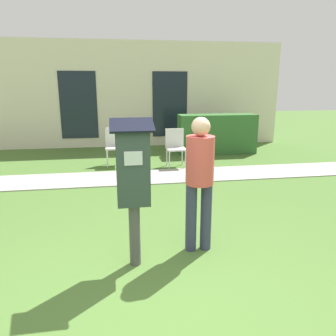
{
  "coord_description": "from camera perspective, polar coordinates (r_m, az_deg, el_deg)",
  "views": [
    {
      "loc": [
        -0.35,
        -2.62,
        1.93
      ],
      "look_at": [
        0.2,
        0.75,
        1.05
      ],
      "focal_mm": 35.0,
      "sensor_mm": 36.0,
      "label": 1
    }
  ],
  "objects": [
    {
      "name": "ground_plane",
      "position": [
        3.27,
        -1.5,
        -21.72
      ],
      "size": [
        40.0,
        40.0,
        0.0
      ],
      "primitive_type": "plane",
      "color": "#476B2D"
    },
    {
      "name": "sidewalk",
      "position": [
        6.96,
        -6.05,
        -1.63
      ],
      "size": [
        12.0,
        1.1,
        0.02
      ],
      "color": "#A3A099",
      "rests_on": "ground"
    },
    {
      "name": "building_facade",
      "position": [
        10.48,
        -7.54,
        12.52
      ],
      "size": [
        10.0,
        0.26,
        3.2
      ],
      "color": "beige",
      "rests_on": "ground"
    },
    {
      "name": "parking_meter",
      "position": [
        3.39,
        -6.09,
        -1.24
      ],
      "size": [
        0.44,
        0.31,
        1.59
      ],
      "color": "#4C4C4C",
      "rests_on": "ground"
    },
    {
      "name": "person_standing",
      "position": [
        3.73,
        5.53,
        -1.16
      ],
      "size": [
        0.32,
        0.32,
        1.58
      ],
      "rotation": [
        0.0,
        0.0,
        -0.15
      ],
      "color": "#333851",
      "rests_on": "ground"
    },
    {
      "name": "outdoor_chair_left",
      "position": [
        8.05,
        -9.25,
        4.26
      ],
      "size": [
        0.44,
        0.44,
        0.9
      ],
      "rotation": [
        0.0,
        0.0,
        0.37
      ],
      "color": "silver",
      "rests_on": "ground"
    },
    {
      "name": "outdoor_chair_middle",
      "position": [
        7.81,
        1.28,
        4.12
      ],
      "size": [
        0.44,
        0.44,
        0.9
      ],
      "rotation": [
        0.0,
        0.0,
        -0.36
      ],
      "color": "silver",
      "rests_on": "ground"
    },
    {
      "name": "hedge_row",
      "position": [
        9.42,
        8.53,
        5.88
      ],
      "size": [
        2.19,
        0.6,
        1.1
      ],
      "color": "#33662D",
      "rests_on": "ground"
    }
  ]
}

